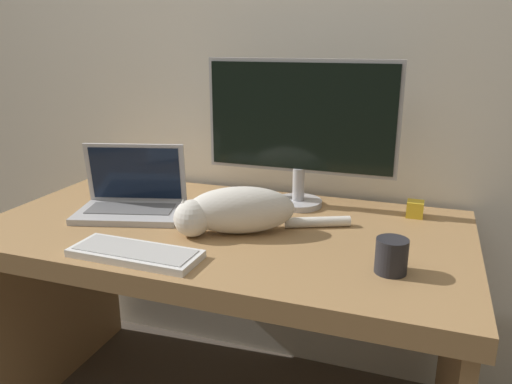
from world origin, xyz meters
name	(u,v)px	position (x,y,z in m)	size (l,w,h in m)	color
wall_back	(270,32)	(0.00, 0.85, 1.30)	(6.40, 0.06, 2.60)	silver
desk	(225,269)	(0.00, 0.39, 0.58)	(1.47, 0.79, 0.73)	#A37A4C
monitor	(300,125)	(0.17, 0.65, 1.01)	(0.64, 0.16, 0.49)	#B2B2B7
laptop	(132,200)	(-0.33, 0.39, 0.77)	(0.38, 0.29, 0.22)	#B7B7BC
external_keyboard	(135,253)	(-0.13, 0.10, 0.74)	(0.35, 0.14, 0.02)	white
cat	(235,210)	(0.06, 0.35, 0.80)	(0.48, 0.30, 0.14)	silver
coffee_mug	(391,256)	(0.51, 0.23, 0.77)	(0.08, 0.08, 0.09)	#232328
small_toy	(415,209)	(0.55, 0.67, 0.75)	(0.05, 0.05, 0.05)	gold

